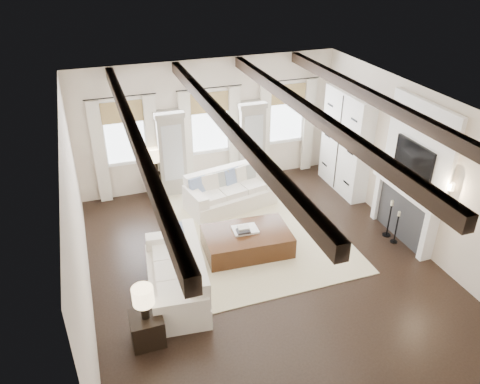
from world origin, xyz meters
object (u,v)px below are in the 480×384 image
object	(u,v)px
sofa_left	(179,276)
ottoman	(247,241)
sofa_back	(229,192)
side_table_back	(156,183)
side_table_front	(147,329)

from	to	relation	value
sofa_left	ottoman	bearing A→B (deg)	26.70
sofa_back	side_table_back	distance (m)	1.89
ottoman	side_table_back	xyz separation A→B (m)	(-1.31, 2.96, 0.08)
sofa_back	side_table_back	bearing A→B (deg)	144.38
sofa_left	side_table_front	distance (m)	1.23
ottoman	side_table_front	size ratio (longest dim) A/B	3.39
side_table_front	sofa_back	bearing A→B (deg)	55.02
ottoman	side_table_back	world-z (taller)	side_table_back
sofa_back	side_table_back	world-z (taller)	sofa_back
side_table_front	side_table_back	xyz separation A→B (m)	(1.00, 4.72, 0.06)
ottoman	sofa_back	bearing A→B (deg)	86.60
side_table_back	sofa_back	bearing A→B (deg)	-35.62
ottoman	side_table_front	xyz separation A→B (m)	(-2.31, -1.76, 0.03)
sofa_left	sofa_back	bearing A→B (deg)	55.94
ottoman	side_table_back	size ratio (longest dim) A/B	2.78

